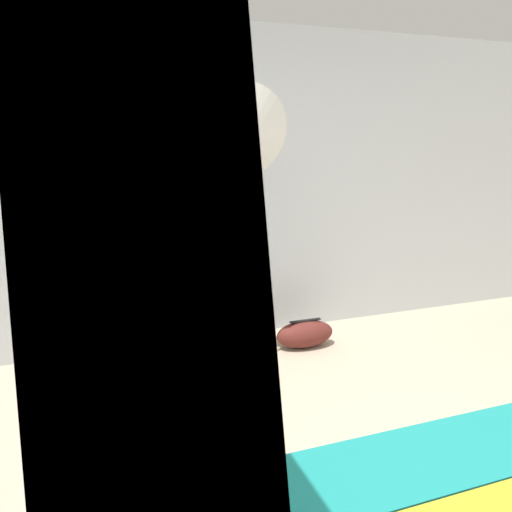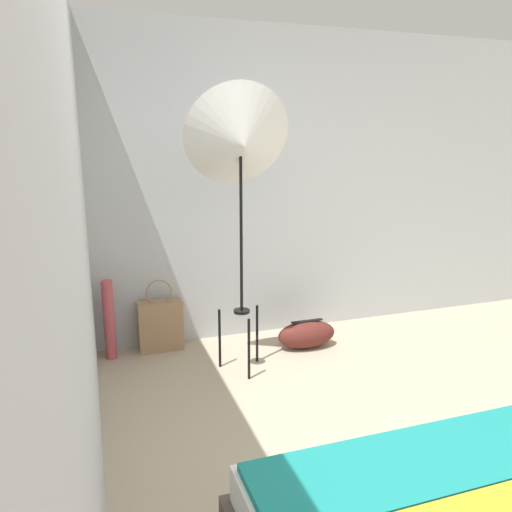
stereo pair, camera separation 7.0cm
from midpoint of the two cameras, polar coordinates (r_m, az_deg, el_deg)
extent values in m
cube|color=#B7BCC1|center=(4.24, -0.86, 7.86)|extent=(8.00, 0.05, 2.60)
cube|color=#B7BCC1|center=(2.44, -18.85, 3.11)|extent=(0.05, 8.00, 2.60)
cube|color=#197F7A|center=(2.43, 23.53, -19.86)|extent=(1.87, 0.42, 0.04)
cylinder|color=black|center=(3.63, -0.25, -10.61)|extent=(0.02, 0.02, 0.46)
cylinder|color=black|center=(3.82, -3.64, -9.39)|extent=(0.02, 0.02, 0.46)
cylinder|color=black|center=(3.90, 0.65, -8.87)|extent=(0.02, 0.02, 0.46)
cylinder|color=black|center=(3.70, -1.10, -6.32)|extent=(0.12, 0.12, 0.02)
cylinder|color=black|center=(3.54, -1.14, 3.08)|extent=(0.02, 0.02, 1.23)
cone|color=white|center=(3.48, -1.19, 13.07)|extent=(0.76, 0.49, 0.78)
cube|color=#9E7A56|center=(4.19, -10.38, -7.84)|extent=(0.36, 0.15, 0.41)
torus|color=#9E7A56|center=(4.09, -10.55, -4.09)|extent=(0.21, 0.01, 0.21)
ellipsoid|color=#5B231E|center=(4.22, 6.28, -8.90)|extent=(0.50, 0.23, 0.23)
cube|color=black|center=(4.17, 6.32, -7.39)|extent=(0.27, 0.04, 0.01)
cylinder|color=#BC4C56|center=(4.08, -15.97, -7.03)|extent=(0.09, 0.09, 0.64)
camera|label=1|loc=(0.03, -89.40, 0.14)|focal=35.00mm
camera|label=2|loc=(0.03, 90.60, -0.14)|focal=35.00mm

